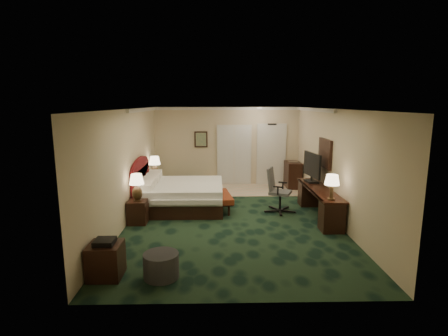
{
  "coord_description": "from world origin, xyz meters",
  "views": [
    {
      "loc": [
        -0.37,
        -8.33,
        2.84
      ],
      "look_at": [
        -0.17,
        0.6,
        1.17
      ],
      "focal_mm": 28.0,
      "sensor_mm": 36.0,
      "label": 1
    }
  ],
  "objects_px": {
    "nightstand_near": "(138,212)",
    "ottoman": "(161,265)",
    "lamp_near": "(137,188)",
    "minibar": "(293,175)",
    "bed": "(182,196)",
    "desk_chair": "(280,191)",
    "lamp_far": "(155,167)",
    "tv": "(312,168)",
    "bed_bench": "(222,202)",
    "desk": "(319,203)",
    "side_table": "(106,260)",
    "nightstand_far": "(157,185)"
  },
  "relations": [
    {
      "from": "nightstand_far",
      "to": "lamp_near",
      "type": "height_order",
      "value": "lamp_near"
    },
    {
      "from": "bed",
      "to": "desk_chair",
      "type": "distance_m",
      "value": 2.65
    },
    {
      "from": "nightstand_far",
      "to": "lamp_far",
      "type": "xyz_separation_m",
      "value": [
        -0.03,
        -0.05,
        0.6
      ]
    },
    {
      "from": "lamp_far",
      "to": "desk_chair",
      "type": "xyz_separation_m",
      "value": [
        3.6,
        -1.93,
        -0.28
      ]
    },
    {
      "from": "bed_bench",
      "to": "minibar",
      "type": "height_order",
      "value": "minibar"
    },
    {
      "from": "side_table",
      "to": "desk_chair",
      "type": "distance_m",
      "value": 4.9
    },
    {
      "from": "desk",
      "to": "nightstand_far",
      "type": "bearing_deg",
      "value": 152.11
    },
    {
      "from": "ottoman",
      "to": "bed",
      "type": "bearing_deg",
      "value": 90.28
    },
    {
      "from": "bed_bench",
      "to": "ottoman",
      "type": "height_order",
      "value": "bed_bench"
    },
    {
      "from": "bed_bench",
      "to": "side_table",
      "type": "xyz_separation_m",
      "value": [
        -1.98,
        -3.69,
        0.07
      ]
    },
    {
      "from": "bed",
      "to": "lamp_far",
      "type": "distance_m",
      "value": 1.88
    },
    {
      "from": "tv",
      "to": "minibar",
      "type": "xyz_separation_m",
      "value": [
        0.02,
        2.38,
        -0.69
      ]
    },
    {
      "from": "lamp_far",
      "to": "minibar",
      "type": "bearing_deg",
      "value": 9.76
    },
    {
      "from": "bed",
      "to": "minibar",
      "type": "bearing_deg",
      "value": 32.99
    },
    {
      "from": "bed",
      "to": "desk_chair",
      "type": "height_order",
      "value": "desk_chair"
    },
    {
      "from": "bed",
      "to": "nightstand_near",
      "type": "bearing_deg",
      "value": -128.88
    },
    {
      "from": "side_table",
      "to": "ottoman",
      "type": "bearing_deg",
      "value": -2.62
    },
    {
      "from": "desk",
      "to": "side_table",
      "type": "bearing_deg",
      "value": -145.59
    },
    {
      "from": "lamp_far",
      "to": "ottoman",
      "type": "xyz_separation_m",
      "value": [
        1.01,
        -5.39,
        -0.66
      ]
    },
    {
      "from": "desk",
      "to": "minibar",
      "type": "bearing_deg",
      "value": 89.8
    },
    {
      "from": "ottoman",
      "to": "minibar",
      "type": "distance_m",
      "value": 7.1
    },
    {
      "from": "nightstand_far",
      "to": "tv",
      "type": "xyz_separation_m",
      "value": [
        4.47,
        -1.65,
        0.86
      ]
    },
    {
      "from": "nightstand_near",
      "to": "tv",
      "type": "xyz_separation_m",
      "value": [
        4.46,
        1.09,
        0.85
      ]
    },
    {
      "from": "lamp_near",
      "to": "minibar",
      "type": "distance_m",
      "value": 5.69
    },
    {
      "from": "lamp_far",
      "to": "tv",
      "type": "bearing_deg",
      "value": -19.6
    },
    {
      "from": "desk_chair",
      "to": "lamp_far",
      "type": "bearing_deg",
      "value": 175.58
    },
    {
      "from": "desk",
      "to": "bed_bench",
      "type": "bearing_deg",
      "value": 164.68
    },
    {
      "from": "ottoman",
      "to": "tv",
      "type": "relative_size",
      "value": 0.57
    },
    {
      "from": "lamp_far",
      "to": "desk_chair",
      "type": "distance_m",
      "value": 4.09
    },
    {
      "from": "bed",
      "to": "desk_chair",
      "type": "relative_size",
      "value": 1.87
    },
    {
      "from": "minibar",
      "to": "nightstand_near",
      "type": "bearing_deg",
      "value": -142.24
    },
    {
      "from": "bed_bench",
      "to": "minibar",
      "type": "xyz_separation_m",
      "value": [
        2.44,
        2.43,
        0.23
      ]
    },
    {
      "from": "nightstand_near",
      "to": "ottoman",
      "type": "height_order",
      "value": "nightstand_near"
    },
    {
      "from": "nightstand_far",
      "to": "lamp_near",
      "type": "distance_m",
      "value": 2.84
    },
    {
      "from": "lamp_far",
      "to": "bed_bench",
      "type": "xyz_separation_m",
      "value": [
        2.07,
        -1.66,
        -0.66
      ]
    },
    {
      "from": "side_table",
      "to": "minibar",
      "type": "distance_m",
      "value": 7.55
    },
    {
      "from": "desk_chair",
      "to": "ottoman",
      "type": "bearing_deg",
      "value": -102.98
    },
    {
      "from": "nightstand_far",
      "to": "side_table",
      "type": "distance_m",
      "value": 5.39
    },
    {
      "from": "bed",
      "to": "bed_bench",
      "type": "height_order",
      "value": "bed"
    },
    {
      "from": "lamp_near",
      "to": "ottoman",
      "type": "xyz_separation_m",
      "value": [
        0.96,
        -2.66,
        -0.67
      ]
    },
    {
      "from": "nightstand_far",
      "to": "desk_chair",
      "type": "distance_m",
      "value": 4.09
    },
    {
      "from": "lamp_near",
      "to": "desk",
      "type": "height_order",
      "value": "lamp_near"
    },
    {
      "from": "desk",
      "to": "desk_chair",
      "type": "distance_m",
      "value": 1.01
    },
    {
      "from": "ottoman",
      "to": "minibar",
      "type": "height_order",
      "value": "minibar"
    },
    {
      "from": "bed_bench",
      "to": "side_table",
      "type": "relative_size",
      "value": 2.2
    },
    {
      "from": "nightstand_far",
      "to": "lamp_far",
      "type": "relative_size",
      "value": 0.79
    },
    {
      "from": "bed",
      "to": "desk",
      "type": "height_order",
      "value": "desk"
    },
    {
      "from": "ottoman",
      "to": "bed_bench",
      "type": "bearing_deg",
      "value": 74.09
    },
    {
      "from": "desk_chair",
      "to": "lamp_near",
      "type": "bearing_deg",
      "value": -143.5
    },
    {
      "from": "ottoman",
      "to": "desk_chair",
      "type": "relative_size",
      "value": 0.5
    }
  ]
}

